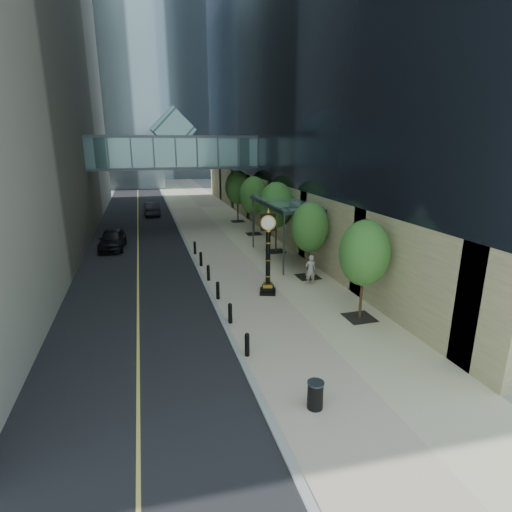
# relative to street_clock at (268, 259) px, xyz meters

# --- Properties ---
(ground) EXTENTS (320.00, 320.00, 0.00)m
(ground) POSITION_rel_street_clock_xyz_m (-0.22, -7.45, -2.15)
(ground) COLOR gray
(ground) RESTS_ON ground
(road) EXTENTS (8.00, 180.00, 0.02)m
(road) POSITION_rel_street_clock_xyz_m (-7.22, 32.55, -2.14)
(road) COLOR black
(road) RESTS_ON ground
(sidewalk) EXTENTS (8.00, 180.00, 0.06)m
(sidewalk) POSITION_rel_street_clock_xyz_m (0.78, 32.55, -2.12)
(sidewalk) COLOR tan
(sidewalk) RESTS_ON ground
(curb) EXTENTS (0.25, 180.00, 0.07)m
(curb) POSITION_rel_street_clock_xyz_m (-3.22, 32.55, -2.11)
(curb) COLOR gray
(curb) RESTS_ON ground
(distant_tower_c) EXTENTS (22.00, 22.00, 65.00)m
(distant_tower_c) POSITION_rel_street_clock_xyz_m (-6.22, 112.55, 30.35)
(distant_tower_c) COLOR #98B3C0
(distant_tower_c) RESTS_ON ground
(skywalk) EXTENTS (17.00, 4.20, 5.80)m
(skywalk) POSITION_rel_street_clock_xyz_m (-3.22, 20.55, 5.56)
(skywalk) COLOR slate
(skywalk) RESTS_ON ground
(entrance_canopy) EXTENTS (3.00, 8.00, 4.38)m
(entrance_canopy) POSITION_rel_street_clock_xyz_m (3.26, 6.55, 2.04)
(entrance_canopy) COLOR #383F44
(entrance_canopy) RESTS_ON ground
(bollard_row) EXTENTS (0.20, 16.20, 0.90)m
(bollard_row) POSITION_rel_street_clock_xyz_m (-2.92, 1.55, -1.64)
(bollard_row) COLOR black
(bollard_row) RESTS_ON sidewalk
(street_trees) EXTENTS (2.68, 28.54, 5.50)m
(street_trees) POSITION_rel_street_clock_xyz_m (3.38, 9.74, 1.47)
(street_trees) COLOR black
(street_trees) RESTS_ON sidewalk
(street_clock) EXTENTS (1.15, 1.15, 4.82)m
(street_clock) POSITION_rel_street_clock_xyz_m (0.00, 0.00, 0.00)
(street_clock) COLOR black
(street_clock) RESTS_ON sidewalk
(trash_bin) EXTENTS (0.60, 0.60, 0.90)m
(trash_bin) POSITION_rel_street_clock_xyz_m (-1.63, -10.27, -1.64)
(trash_bin) COLOR black
(trash_bin) RESTS_ON sidewalk
(pedestrian) EXTENTS (0.72, 0.53, 1.84)m
(pedestrian) POSITION_rel_street_clock_xyz_m (2.97, 0.77, -1.17)
(pedestrian) COLOR #A49E96
(pedestrian) RESTS_ON sidewalk
(car_near) EXTENTS (2.23, 4.84, 1.61)m
(car_near) POSITION_rel_street_clock_xyz_m (-9.17, 13.16, -1.32)
(car_near) COLOR black
(car_near) RESTS_ON road
(car_far) EXTENTS (1.91, 4.82, 1.56)m
(car_far) POSITION_rel_street_clock_xyz_m (-5.58, 28.46, -1.35)
(car_far) COLOR #222227
(car_far) RESTS_ON road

